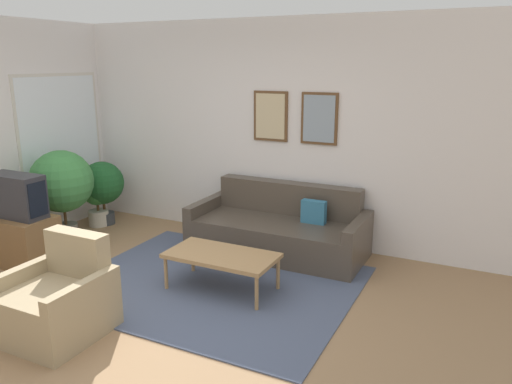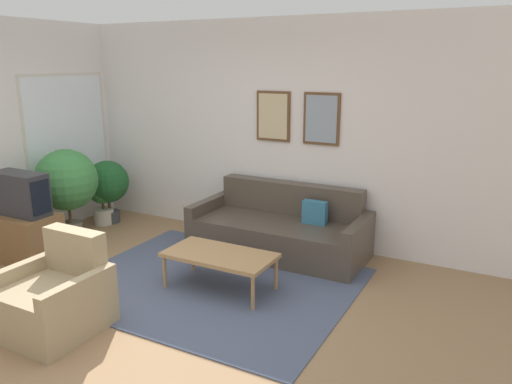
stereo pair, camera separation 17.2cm
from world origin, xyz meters
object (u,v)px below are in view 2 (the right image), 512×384
potted_plant_tall (67,182)px  tv (20,194)px  coffee_table (220,256)px  armchair (55,299)px  couch (281,230)px

potted_plant_tall → tv: bearing=-80.1°
coffee_table → armchair: bearing=-122.4°
coffee_table → potted_plant_tall: bearing=171.5°
couch → potted_plant_tall: (-2.57, -0.81, 0.47)m
coffee_table → armchair: size_ratio=1.34×
tv → potted_plant_tall: size_ratio=0.60×
coffee_table → tv: bearing=-170.5°
couch → potted_plant_tall: potted_plant_tall is taller
tv → potted_plant_tall: potted_plant_tall is taller
couch → tv: (-2.44, -1.57, 0.51)m
tv → potted_plant_tall: 0.77m
coffee_table → armchair: 1.53m
armchair → coffee_table: bearing=35.5°
armchair → potted_plant_tall: bearing=112.8°
couch → tv: 2.95m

